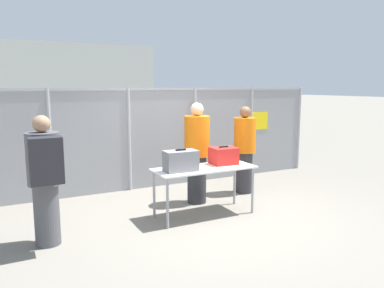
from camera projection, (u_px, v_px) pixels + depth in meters
ground_plane at (213, 215)px, 5.93m from camera, size 120.00×120.00×0.00m
fence_section at (164, 135)px, 7.55m from camera, size 7.25×0.07×1.99m
inspection_table at (204, 172)px, 5.82m from camera, size 1.60×0.64×0.77m
suitcase_grey at (181, 161)px, 5.55m from camera, size 0.50×0.29×0.33m
suitcase_red at (224, 156)px, 6.05m from camera, size 0.42×0.35×0.30m
traveler_hooded at (45, 176)px, 4.65m from camera, size 0.41×0.64×1.67m
security_worker_near at (197, 152)px, 6.44m from camera, size 0.43×0.43×1.74m
security_worker_far at (245, 149)px, 7.07m from camera, size 0.41×0.41×1.65m
utility_trailer at (160, 144)px, 10.25m from camera, size 3.56×2.22×0.76m
distant_hangar at (52, 79)px, 31.04m from camera, size 14.84×8.49×5.19m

